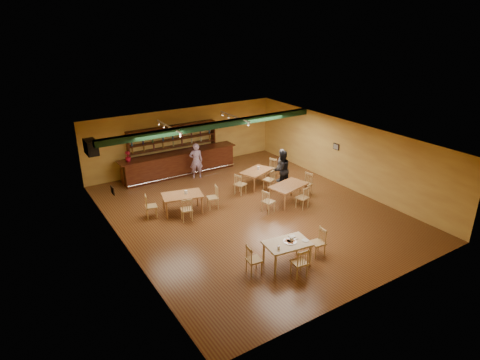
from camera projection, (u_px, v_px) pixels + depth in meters
floor at (250, 211)px, 16.20m from camera, size 12.00×12.00×0.00m
ceiling_beam at (214, 125)px, 17.30m from camera, size 10.00×0.30×0.25m
track_rail_left at (169, 126)px, 16.85m from camera, size 0.05×2.50×0.05m
track_rail_right at (235, 117)px, 18.44m from camera, size 0.05×2.50×0.05m
ac_unit at (91, 147)px, 16.22m from camera, size 0.34×0.70×0.48m
picture_left at (113, 190)px, 13.88m from camera, size 0.04×0.34×0.28m
picture_right at (336, 147)px, 18.41m from camera, size 0.04×0.34×0.28m
bar_counter at (180, 163)px, 19.68m from camera, size 5.82×0.85×1.13m
back_bar_hutch at (173, 149)px, 19.96m from camera, size 4.50×0.40×2.28m
poinsettia at (128, 157)px, 18.16m from camera, size 0.34×0.34×0.47m
dining_table_a at (183, 203)px, 15.97m from camera, size 1.70×1.24×0.76m
dining_table_b at (256, 178)px, 18.48m from camera, size 1.67×1.32×0.73m
dining_table_d at (288, 194)px, 16.80m from camera, size 1.74×1.27×0.78m
near_table at (287, 253)px, 12.69m from camera, size 1.49×1.06×0.75m
pizza_tray at (290, 242)px, 12.59m from camera, size 0.52×0.52×0.01m
parmesan_shaker at (279, 248)px, 12.19m from camera, size 0.08×0.08×0.11m
napkin_stack at (292, 236)px, 12.87m from camera, size 0.22×0.18×0.03m
pizza_server at (293, 239)px, 12.70m from camera, size 0.33×0.18×0.00m
side_plate at (305, 240)px, 12.66m from camera, size 0.25×0.25×0.01m
patron_bar at (196, 161)px, 19.17m from camera, size 0.72×0.59×1.71m
patron_right_a at (282, 170)px, 18.06m from camera, size 0.86×0.68×1.74m
patron_right_b at (282, 165)px, 18.81m from camera, size 0.99×0.73×1.57m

